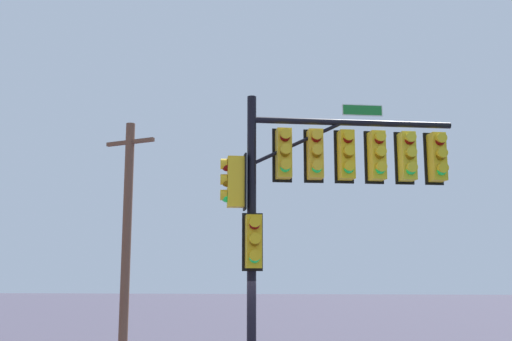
{
  "coord_description": "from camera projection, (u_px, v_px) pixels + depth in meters",
  "views": [
    {
      "loc": [
        1.14,
        -12.75,
        2.71
      ],
      "look_at": [
        0.1,
        -0.04,
        4.87
      ],
      "focal_mm": 41.77,
      "sensor_mm": 36.0,
      "label": 1
    }
  ],
  "objects": [
    {
      "name": "signal_pole_assembly",
      "position": [
        323.0,
        178.0,
        13.08
      ],
      "size": [
        5.22,
        1.79,
        6.55
      ],
      "color": "black",
      "rests_on": "ground_plane"
    },
    {
      "name": "utility_pole",
      "position": [
        127.0,
        235.0,
        18.3
      ],
      "size": [
        1.72,
        0.77,
        7.33
      ],
      "color": "brown",
      "rests_on": "ground_plane"
    }
  ]
}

